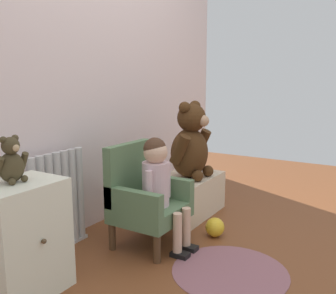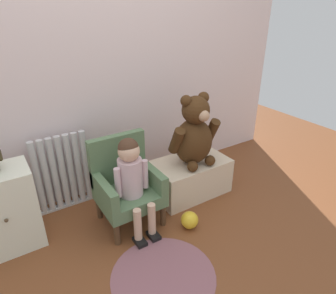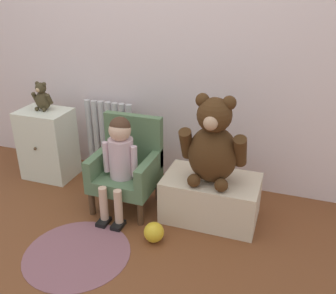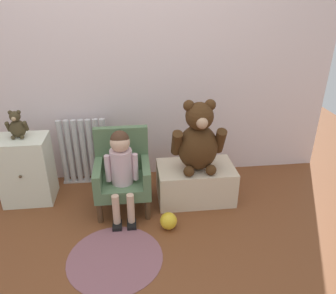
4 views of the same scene
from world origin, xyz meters
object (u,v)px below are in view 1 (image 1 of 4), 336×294
at_px(small_dresser, 22,239).
at_px(large_teddy_bear, 191,144).
at_px(small_teddy_bear, 11,162).
at_px(low_bench, 186,195).
at_px(child_figure, 159,178).
at_px(child_armchair, 144,198).
at_px(toy_ball, 215,227).
at_px(radiator, 58,202).
at_px(floor_rug, 230,271).

relative_size(small_dresser, large_teddy_bear, 0.98).
bearing_deg(small_teddy_bear, low_bench, -6.96).
bearing_deg(child_figure, child_armchair, 90.00).
bearing_deg(small_dresser, low_bench, -6.06).
height_order(small_dresser, large_teddy_bear, large_teddy_bear).
bearing_deg(low_bench, toy_ball, -126.40).
relative_size(small_dresser, child_figure, 0.81).
distance_m(radiator, low_bench, 1.04).
xyz_separation_m(child_figure, large_teddy_bear, (0.61, 0.10, 0.11)).
distance_m(small_dresser, child_figure, 0.86).
bearing_deg(radiator, small_teddy_bear, -155.39).
bearing_deg(radiator, large_teddy_bear, -23.18).
relative_size(child_armchair, small_teddy_bear, 2.90).
xyz_separation_m(radiator, small_dresser, (-0.45, -0.23, -0.02)).
distance_m(child_armchair, small_teddy_bear, 0.91).
relative_size(small_dresser, small_teddy_bear, 2.55).
height_order(child_figure, toy_ball, child_figure).
relative_size(low_bench, large_teddy_bear, 1.09).
xyz_separation_m(child_figure, toy_ball, (0.33, -0.24, -0.39)).
relative_size(radiator, child_figure, 0.88).
xyz_separation_m(radiator, floor_rug, (0.29, -1.03, -0.31)).
bearing_deg(low_bench, child_figure, -167.60).
xyz_separation_m(small_dresser, child_figure, (0.80, -0.28, 0.17)).
xyz_separation_m(small_dresser, low_bench, (1.41, -0.15, -0.13)).
bearing_deg(small_dresser, large_teddy_bear, -7.28).
relative_size(child_armchair, large_teddy_bear, 1.11).
bearing_deg(toy_ball, low_bench, 53.60).
bearing_deg(floor_rug, low_bench, 43.82).
height_order(child_figure, low_bench, child_figure).
bearing_deg(child_armchair, toy_ball, -46.26).
relative_size(small_dresser, floor_rug, 0.89).
bearing_deg(child_figure, small_teddy_bear, 159.17).
height_order(radiator, small_dresser, radiator).
bearing_deg(floor_rug, small_dresser, 132.72).
xyz_separation_m(small_dresser, floor_rug, (0.73, -0.79, -0.28)).
relative_size(radiator, floor_rug, 0.96).
height_order(small_dresser, floor_rug, small_dresser).
bearing_deg(small_dresser, floor_rug, -47.28).
relative_size(low_bench, floor_rug, 0.98).
relative_size(radiator, large_teddy_bear, 1.06).
bearing_deg(child_figure, toy_ball, -35.55).
height_order(large_teddy_bear, toy_ball, large_teddy_bear).
distance_m(low_bench, floor_rug, 0.94).
bearing_deg(toy_ball, child_figure, 144.45).
bearing_deg(small_dresser, child_figure, -19.56).
xyz_separation_m(low_bench, floor_rug, (-0.67, -0.64, -0.15)).
relative_size(small_dresser, child_armchair, 0.88).
distance_m(small_teddy_bear, toy_ball, 1.40).
distance_m(small_dresser, low_bench, 1.42).
height_order(child_figure, floor_rug, child_figure).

